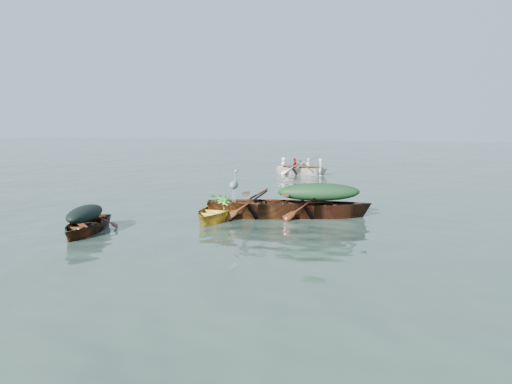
{
  "coord_description": "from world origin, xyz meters",
  "views": [
    {
      "loc": [
        4.53,
        -12.17,
        2.74
      ],
      "look_at": [
        -0.86,
        3.16,
        0.5
      ],
      "focal_mm": 35.0,
      "sensor_mm": 36.0,
      "label": 1
    }
  ],
  "objects_px": {
    "green_tarp_boat": "(318,217)",
    "heron": "(234,190)",
    "yellow_dinghy": "(215,220)",
    "dark_covered_boat": "(86,233)",
    "open_wooden_boat": "(265,217)",
    "rowed_boat": "(302,175)"
  },
  "relations": [
    {
      "from": "yellow_dinghy",
      "to": "dark_covered_boat",
      "type": "relative_size",
      "value": 1.0
    },
    {
      "from": "dark_covered_boat",
      "to": "open_wooden_boat",
      "type": "height_order",
      "value": "open_wooden_boat"
    },
    {
      "from": "green_tarp_boat",
      "to": "heron",
      "type": "height_order",
      "value": "heron"
    },
    {
      "from": "rowed_boat",
      "to": "green_tarp_boat",
      "type": "bearing_deg",
      "value": -158.97
    },
    {
      "from": "dark_covered_boat",
      "to": "green_tarp_boat",
      "type": "bearing_deg",
      "value": 23.75
    },
    {
      "from": "heron",
      "to": "rowed_boat",
      "type": "bearing_deg",
      "value": 90.32
    },
    {
      "from": "rowed_boat",
      "to": "heron",
      "type": "distance_m",
      "value": 13.17
    },
    {
      "from": "rowed_boat",
      "to": "heron",
      "type": "xyz_separation_m",
      "value": [
        1.32,
        -13.08,
        0.87
      ]
    },
    {
      "from": "green_tarp_boat",
      "to": "heron",
      "type": "relative_size",
      "value": 4.76
    },
    {
      "from": "yellow_dinghy",
      "to": "open_wooden_boat",
      "type": "height_order",
      "value": "open_wooden_boat"
    },
    {
      "from": "green_tarp_boat",
      "to": "yellow_dinghy",
      "type": "bearing_deg",
      "value": 97.06
    },
    {
      "from": "green_tarp_boat",
      "to": "heron",
      "type": "distance_m",
      "value": 2.66
    },
    {
      "from": "dark_covered_boat",
      "to": "green_tarp_boat",
      "type": "xyz_separation_m",
      "value": [
        5.07,
        4.07,
        0.0
      ]
    },
    {
      "from": "yellow_dinghy",
      "to": "dark_covered_boat",
      "type": "distance_m",
      "value": 3.59
    },
    {
      "from": "yellow_dinghy",
      "to": "rowed_boat",
      "type": "distance_m",
      "value": 13.2
    },
    {
      "from": "yellow_dinghy",
      "to": "rowed_boat",
      "type": "bearing_deg",
      "value": 87.93
    },
    {
      "from": "open_wooden_boat",
      "to": "dark_covered_boat",
      "type": "bearing_deg",
      "value": 117.81
    },
    {
      "from": "green_tarp_boat",
      "to": "open_wooden_boat",
      "type": "relative_size",
      "value": 0.93
    },
    {
      "from": "yellow_dinghy",
      "to": "green_tarp_boat",
      "type": "bearing_deg",
      "value": 21.21
    },
    {
      "from": "yellow_dinghy",
      "to": "rowed_boat",
      "type": "xyz_separation_m",
      "value": [
        -0.78,
        13.18,
        0.0
      ]
    },
    {
      "from": "dark_covered_boat",
      "to": "heron",
      "type": "height_order",
      "value": "heron"
    },
    {
      "from": "open_wooden_boat",
      "to": "yellow_dinghy",
      "type": "bearing_deg",
      "value": 107.27
    }
  ]
}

